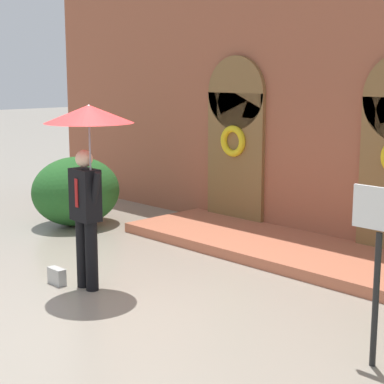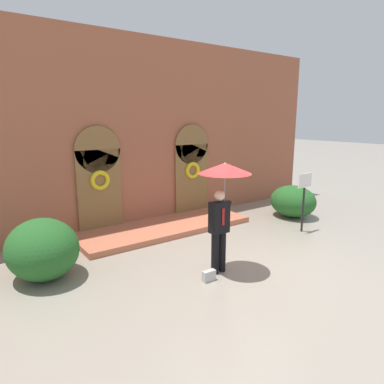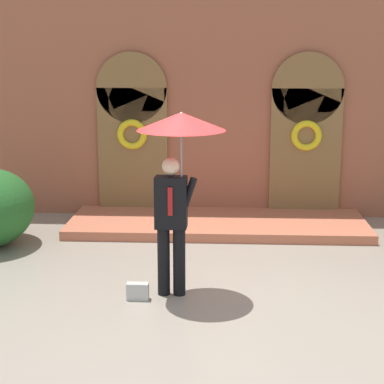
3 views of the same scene
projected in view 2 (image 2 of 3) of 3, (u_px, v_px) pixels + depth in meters
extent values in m
plane|color=gray|center=(235.00, 265.00, 7.75)|extent=(80.00, 80.00, 0.00)
cube|color=#9E563D|center=(144.00, 133.00, 10.48)|extent=(14.00, 0.50, 5.60)
cube|color=brown|center=(100.00, 192.00, 9.68)|extent=(1.30, 0.08, 2.40)
cylinder|color=brown|center=(97.00, 150.00, 9.42)|extent=(1.30, 0.08, 1.30)
cube|color=brown|center=(191.00, 180.00, 11.51)|extent=(1.30, 0.08, 2.40)
cylinder|color=brown|center=(191.00, 144.00, 11.26)|extent=(1.30, 0.08, 1.30)
torus|color=yellow|center=(100.00, 180.00, 9.55)|extent=(0.56, 0.12, 0.56)
torus|color=yellow|center=(193.00, 170.00, 11.38)|extent=(0.56, 0.12, 0.56)
cube|color=#B56346|center=(165.00, 227.00, 10.15)|extent=(5.20, 1.80, 0.16)
cylinder|color=black|center=(215.00, 253.00, 7.23)|extent=(0.16, 0.16, 0.90)
cylinder|color=black|center=(222.00, 251.00, 7.34)|extent=(0.16, 0.16, 0.90)
cube|color=black|center=(219.00, 217.00, 7.12)|extent=(0.41, 0.25, 0.66)
cube|color=#A51919|center=(223.00, 217.00, 7.01)|extent=(0.06, 0.01, 0.36)
sphere|color=beige|center=(220.00, 196.00, 7.02)|extent=(0.22, 0.22, 0.22)
cylinder|color=black|center=(227.00, 211.00, 7.23)|extent=(0.22, 0.09, 0.46)
cylinder|color=gray|center=(224.00, 197.00, 7.11)|extent=(0.02, 0.02, 0.98)
cone|color=red|center=(225.00, 168.00, 6.98)|extent=(1.10, 1.10, 0.22)
cone|color=white|center=(225.00, 167.00, 6.98)|extent=(0.61, 0.61, 0.20)
cube|color=#B7B7B2|center=(209.00, 276.00, 6.96)|extent=(0.28, 0.12, 0.22)
cylinder|color=black|center=(303.00, 210.00, 9.89)|extent=(0.06, 0.06, 1.30)
cube|color=white|center=(305.00, 180.00, 9.71)|extent=(0.56, 0.03, 0.40)
ellipsoid|color=#235B23|center=(43.00, 249.00, 7.01)|extent=(1.43, 1.66, 1.25)
ellipsoid|color=#235B23|center=(293.00, 201.00, 11.43)|extent=(1.35, 1.57, 1.06)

